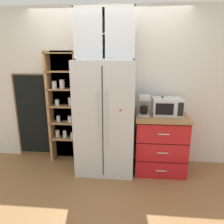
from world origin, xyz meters
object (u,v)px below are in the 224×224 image
microwave (167,107)px  coffee_maker (144,105)px  mug_red (162,112)px  refrigerator (106,117)px  bottle_green (162,107)px  mug_navy (162,112)px  chalkboard_menu (33,116)px

microwave → coffee_maker: (-0.35, -0.04, 0.03)m
microwave → coffee_maker: coffee_maker is taller
coffee_maker → mug_red: (0.28, 0.05, -0.11)m
refrigerator → bottle_green: 0.88m
mug_navy → chalkboard_menu: 2.22m
refrigerator → mug_red: bearing=5.9°
bottle_green → chalkboard_menu: size_ratio=0.19×
refrigerator → mug_red: 0.87m
mug_red → coffee_maker: bearing=-170.5°
bottle_green → refrigerator: bearing=-174.4°
refrigerator → coffee_maker: (0.59, 0.04, 0.20)m
refrigerator → microwave: (0.94, 0.08, 0.17)m
microwave → bottle_green: bearing=-179.8°
microwave → chalkboard_menu: (-2.27, 0.23, -0.29)m
microwave → mug_red: bearing=176.9°
microwave → mug_red: (-0.08, 0.00, -0.09)m
bottle_green → coffee_maker: bearing=-171.4°
coffee_maker → mug_red: size_ratio=2.50×
mug_red → bottle_green: (-0.00, -0.00, 0.08)m
bottle_green → chalkboard_menu: 2.23m
refrigerator → coffee_maker: 0.62m
microwave → mug_navy: size_ratio=3.85×
coffee_maker → microwave: bearing=6.8°
coffee_maker → mug_navy: (0.28, -0.00, -0.11)m
microwave → bottle_green: size_ratio=1.52×
microwave → chalkboard_menu: size_ratio=0.29×
microwave → mug_navy: bearing=-150.4°
mug_navy → mug_red: bearing=90.1°
mug_red → mug_navy: 0.05m
mug_navy → bottle_green: (-0.00, 0.04, 0.08)m
coffee_maker → mug_red: bearing=9.5°
coffee_maker → refrigerator: bearing=-175.8°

